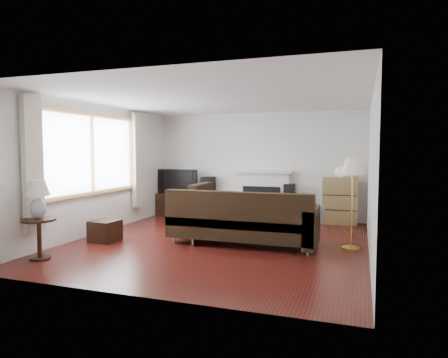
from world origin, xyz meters
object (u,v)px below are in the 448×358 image
(tv_stand, at_px, (180,204))
(floor_lamp, at_px, (352,204))
(sectional_sofa, at_px, (243,219))
(coffee_table, at_px, (275,219))
(side_table, at_px, (39,239))
(bookshelf, at_px, (340,201))

(tv_stand, bearing_deg, floor_lamp, -28.01)
(tv_stand, distance_m, sectional_sofa, 3.40)
(sectional_sofa, distance_m, floor_lamp, 1.82)
(tv_stand, height_order, coffee_table, tv_stand)
(sectional_sofa, xyz_separation_m, coffee_table, (0.28, 1.37, -0.21))
(tv_stand, height_order, side_table, side_table)
(tv_stand, xyz_separation_m, bookshelf, (3.85, 0.06, 0.24))
(bookshelf, bearing_deg, tv_stand, -179.15)
(coffee_table, bearing_deg, tv_stand, 149.34)
(coffee_table, xyz_separation_m, floor_lamp, (1.50, -1.13, 0.52))
(floor_lamp, height_order, side_table, floor_lamp)
(coffee_table, relative_size, side_table, 1.93)
(bookshelf, height_order, side_table, bookshelf)
(coffee_table, relative_size, floor_lamp, 0.78)
(sectional_sofa, height_order, side_table, sectional_sofa)
(bookshelf, height_order, floor_lamp, floor_lamp)
(bookshelf, distance_m, floor_lamp, 2.29)
(tv_stand, distance_m, floor_lamp, 4.71)
(bookshelf, relative_size, side_table, 1.68)
(bookshelf, height_order, coffee_table, bookshelf)
(tv_stand, height_order, sectional_sofa, sectional_sofa)
(sectional_sofa, bearing_deg, tv_stand, 134.04)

